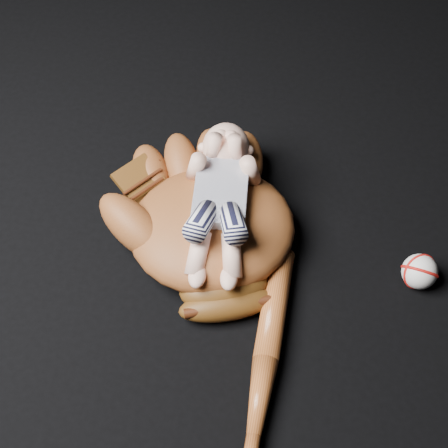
% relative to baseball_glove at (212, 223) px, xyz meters
% --- Properties ---
extents(baseball_glove, '(0.52, 0.56, 0.14)m').
position_rel_baseball_glove_xyz_m(baseball_glove, '(0.00, 0.00, 0.00)').
color(baseball_glove, brown).
rests_on(baseball_glove, ground).
extents(newborn_baby, '(0.18, 0.37, 0.15)m').
position_rel_baseball_glove_xyz_m(newborn_baby, '(0.01, 0.01, 0.05)').
color(newborn_baby, '#E9AF96').
rests_on(newborn_baby, baseball_glove).
extents(baseball_bat, '(0.08, 0.51, 0.05)m').
position_rel_baseball_glove_xyz_m(baseball_bat, '(0.13, -0.28, -0.05)').
color(baseball_bat, '#92461C').
rests_on(baseball_bat, ground).
extents(baseball, '(0.08, 0.08, 0.07)m').
position_rel_baseball_glove_xyz_m(baseball, '(0.41, -0.04, -0.04)').
color(baseball, white).
rests_on(baseball, ground).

